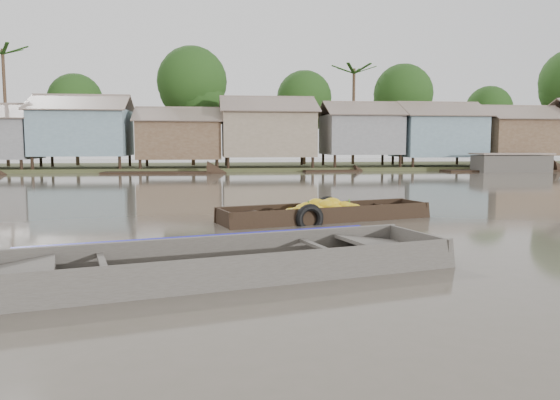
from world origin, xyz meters
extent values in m
plane|color=#534D40|center=(0.00, 0.00, 0.00)|extent=(120.00, 120.00, 0.00)
cube|color=#384723|center=(0.00, 33.00, 0.00)|extent=(120.00, 12.00, 0.50)
cube|color=slate|center=(-10.50, 29.50, 2.70)|extent=(6.20, 5.20, 3.20)
cube|color=brown|center=(-10.50, 28.10, 4.75)|extent=(6.60, 3.02, 1.28)
cube|color=brown|center=(-10.50, 30.90, 4.75)|extent=(6.60, 3.02, 1.28)
cube|color=brown|center=(-3.80, 29.50, 2.20)|extent=(5.80, 4.60, 2.70)
cube|color=brown|center=(-3.80, 28.26, 4.00)|extent=(6.20, 2.67, 1.14)
cube|color=brown|center=(-3.80, 30.74, 4.00)|extent=(6.20, 2.67, 1.14)
cube|color=#82715A|center=(2.50, 29.50, 2.65)|extent=(6.50, 5.30, 3.30)
cube|color=brown|center=(2.50, 28.07, 4.75)|extent=(6.90, 3.08, 1.31)
cube|color=brown|center=(2.50, 30.93, 4.75)|extent=(6.90, 3.08, 1.31)
cube|color=slate|center=(9.50, 29.50, 2.60)|extent=(5.40, 4.70, 2.90)
cube|color=brown|center=(9.50, 28.23, 4.50)|extent=(5.80, 2.73, 1.17)
cube|color=brown|center=(9.50, 30.77, 4.50)|extent=(5.80, 2.73, 1.17)
cube|color=slate|center=(15.50, 29.50, 2.50)|extent=(6.00, 5.00, 3.10)
cube|color=brown|center=(15.50, 28.15, 4.50)|extent=(6.40, 2.90, 1.24)
cube|color=brown|center=(15.50, 30.85, 4.50)|extent=(6.40, 2.90, 1.24)
cube|color=brown|center=(22.00, 29.50, 2.45)|extent=(5.70, 4.90, 2.80)
cube|color=brown|center=(22.00, 28.18, 4.30)|extent=(6.10, 2.85, 1.21)
cube|color=brown|center=(22.00, 30.82, 4.30)|extent=(6.10, 2.85, 1.21)
cylinder|color=#473323|center=(-12.00, 34.00, 2.45)|extent=(0.28, 0.28, 4.90)
sphere|color=#163D13|center=(-12.00, 34.00, 5.25)|extent=(4.20, 4.20, 4.20)
cylinder|color=#473323|center=(-3.00, 33.00, 3.15)|extent=(0.28, 0.28, 6.30)
sphere|color=#163D13|center=(-3.00, 33.00, 6.75)|extent=(5.40, 5.40, 5.40)
cylinder|color=#473323|center=(6.00, 34.00, 2.62)|extent=(0.28, 0.28, 5.25)
sphere|color=#163D13|center=(6.00, 34.00, 5.62)|extent=(4.50, 4.50, 4.50)
cylinder|color=#473323|center=(14.00, 33.00, 2.80)|extent=(0.28, 0.28, 5.60)
sphere|color=#163D13|center=(14.00, 33.00, 6.00)|extent=(4.80, 4.80, 4.80)
cylinder|color=#473323|center=(22.00, 34.00, 2.27)|extent=(0.28, 0.28, 4.55)
sphere|color=#163D13|center=(22.00, 34.00, 4.88)|extent=(3.90, 3.90, 3.90)
cylinder|color=#473323|center=(-17.00, 33.50, 4.50)|extent=(0.24, 0.24, 9.00)
cylinder|color=#473323|center=(10.00, 33.50, 4.00)|extent=(0.24, 0.24, 8.00)
cube|color=black|center=(1.36, 3.37, -0.08)|extent=(5.63, 2.54, 0.08)
cube|color=black|center=(1.19, 3.95, 0.14)|extent=(5.50, 1.70, 0.53)
cube|color=black|center=(1.52, 2.79, 0.14)|extent=(5.50, 1.70, 0.53)
cube|color=black|center=(4.03, 4.13, 0.14)|extent=(0.39, 1.20, 0.50)
cube|color=black|center=(3.56, 4.00, 0.20)|extent=(1.22, 1.29, 0.19)
cube|color=black|center=(-1.31, 2.61, 0.14)|extent=(0.39, 1.20, 0.50)
cube|color=black|center=(-0.85, 2.75, 0.20)|extent=(1.22, 1.29, 0.19)
cube|color=black|center=(0.08, 3.01, 0.25)|extent=(0.42, 1.16, 0.05)
cube|color=black|center=(2.64, 3.74, 0.25)|extent=(0.42, 1.16, 0.05)
ellipsoid|color=gold|center=(0.69, 2.98, 0.24)|extent=(0.52, 0.43, 0.28)
ellipsoid|color=gold|center=(1.72, 3.42, 0.36)|extent=(0.48, 0.39, 0.26)
ellipsoid|color=gold|center=(0.72, 3.26, 0.32)|extent=(0.45, 0.37, 0.24)
ellipsoid|color=gold|center=(1.17, 3.24, 0.35)|extent=(0.49, 0.40, 0.26)
ellipsoid|color=gold|center=(1.51, 3.77, 0.24)|extent=(0.45, 0.37, 0.24)
ellipsoid|color=gold|center=(0.43, 3.24, 0.22)|extent=(0.48, 0.39, 0.26)
ellipsoid|color=gold|center=(1.14, 3.57, 0.28)|extent=(0.42, 0.35, 0.23)
ellipsoid|color=gold|center=(1.09, 3.02, 0.30)|extent=(0.40, 0.33, 0.21)
ellipsoid|color=gold|center=(0.48, 3.07, 0.16)|extent=(0.40, 0.33, 0.22)
ellipsoid|color=gold|center=(1.52, 3.39, 0.44)|extent=(0.53, 0.44, 0.29)
ellipsoid|color=gold|center=(0.75, 2.90, 0.19)|extent=(0.51, 0.42, 0.27)
ellipsoid|color=gold|center=(1.58, 3.25, 0.31)|extent=(0.45, 0.37, 0.24)
ellipsoid|color=gold|center=(1.01, 3.58, 0.32)|extent=(0.41, 0.34, 0.22)
ellipsoid|color=gold|center=(1.46, 3.30, 0.35)|extent=(0.47, 0.38, 0.25)
ellipsoid|color=gold|center=(1.31, 3.20, 0.41)|extent=(0.50, 0.41, 0.27)
ellipsoid|color=gold|center=(0.85, 3.29, 0.35)|extent=(0.52, 0.43, 0.28)
ellipsoid|color=gold|center=(1.15, 3.52, 0.32)|extent=(0.46, 0.38, 0.25)
ellipsoid|color=gold|center=(1.54, 3.82, 0.23)|extent=(0.43, 0.35, 0.23)
ellipsoid|color=gold|center=(0.60, 2.81, 0.13)|extent=(0.42, 0.34, 0.22)
ellipsoid|color=gold|center=(2.12, 3.44, 0.28)|extent=(0.48, 0.39, 0.26)
ellipsoid|color=gold|center=(0.79, 3.00, 0.24)|extent=(0.46, 0.38, 0.25)
ellipsoid|color=gold|center=(1.36, 3.47, 0.42)|extent=(0.40, 0.33, 0.21)
ellipsoid|color=gold|center=(2.07, 3.80, 0.26)|extent=(0.51, 0.42, 0.27)
ellipsoid|color=gold|center=(1.10, 3.44, 0.33)|extent=(0.46, 0.38, 0.25)
ellipsoid|color=gold|center=(2.38, 3.30, 0.18)|extent=(0.43, 0.35, 0.23)
ellipsoid|color=gold|center=(1.09, 3.35, 0.44)|extent=(0.50, 0.40, 0.26)
ellipsoid|color=gold|center=(0.56, 3.11, 0.24)|extent=(0.52, 0.43, 0.28)
ellipsoid|color=gold|center=(1.54, 3.08, 0.20)|extent=(0.42, 0.34, 0.23)
ellipsoid|color=gold|center=(0.80, 2.91, 0.18)|extent=(0.51, 0.41, 0.27)
ellipsoid|color=gold|center=(1.27, 3.48, 0.34)|extent=(0.50, 0.41, 0.27)
ellipsoid|color=gold|center=(1.85, 3.34, 0.38)|extent=(0.41, 0.33, 0.22)
ellipsoid|color=gold|center=(1.90, 3.82, 0.21)|extent=(0.45, 0.37, 0.24)
cylinder|color=#3F6626|center=(0.88, 3.24, 0.43)|extent=(0.04, 0.04, 0.18)
cylinder|color=#3F6626|center=(1.55, 3.43, 0.43)|extent=(0.04, 0.04, 0.18)
cylinder|color=#3F6626|center=(2.04, 3.57, 0.43)|extent=(0.04, 0.04, 0.18)
torus|color=black|center=(1.56, 4.14, 0.16)|extent=(0.79, 0.39, 0.77)
torus|color=black|center=(0.77, 2.50, 0.16)|extent=(0.76, 0.38, 0.74)
cube|color=#443F3A|center=(-1.46, -2.26, -0.08)|extent=(7.30, 3.28, 0.08)
cube|color=#443F3A|center=(-1.68, -1.42, 0.17)|extent=(7.10, 1.99, 0.58)
cube|color=#443F3A|center=(-1.24, -3.11, 0.17)|extent=(7.10, 1.99, 0.58)
cube|color=#443F3A|center=(1.99, -1.37, 0.17)|extent=(0.51, 1.74, 0.55)
cube|color=#443F3A|center=(1.39, -1.52, 0.24)|extent=(1.58, 1.80, 0.23)
cube|color=#443F3A|center=(-4.32, -3.00, 0.24)|extent=(1.58, 1.80, 0.23)
cube|color=#443F3A|center=(-3.11, -2.69, 0.29)|extent=(0.53, 1.68, 0.05)
cube|color=#443F3A|center=(0.19, -1.84, 0.29)|extent=(0.53, 1.68, 0.05)
cube|color=#665E54|center=(-1.46, -2.26, -0.04)|extent=(5.61, 2.72, 0.02)
cube|color=#1010A2|center=(-1.69, -1.36, 0.39)|extent=(5.73, 1.56, 0.14)
torus|color=olive|center=(1.50, -1.80, -0.01)|extent=(0.41, 0.41, 0.06)
torus|color=olive|center=(1.50, -1.80, 0.03)|extent=(0.33, 0.33, 0.06)
cube|color=black|center=(18.51, 25.55, -0.05)|extent=(8.21, 2.01, 0.35)
cube|color=black|center=(6.66, 26.73, -0.05)|extent=(3.91, 1.33, 0.35)
cube|color=black|center=(-5.09, 25.72, -0.05)|extent=(7.17, 2.09, 0.35)
cube|color=black|center=(19.00, 25.00, 0.55)|extent=(5.00, 2.00, 1.20)
camera|label=1|loc=(-1.58, -10.47, 2.00)|focal=35.00mm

